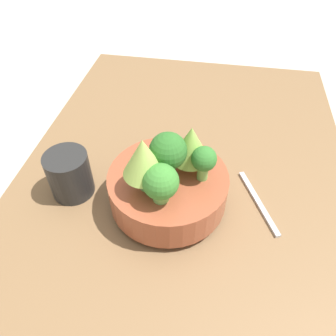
# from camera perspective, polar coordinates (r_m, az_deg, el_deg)

# --- Properties ---
(ground_plane) EXTENTS (6.00, 6.00, 0.00)m
(ground_plane) POSITION_cam_1_polar(r_m,az_deg,el_deg) (0.69, 2.05, -6.18)
(ground_plane) COLOR #ADA89E
(table) EXTENTS (1.13, 0.71, 0.03)m
(table) POSITION_cam_1_polar(r_m,az_deg,el_deg) (0.68, 2.08, -5.27)
(table) COLOR brown
(table) RESTS_ON ground_plane
(bowl) EXTENTS (0.22, 0.22, 0.08)m
(bowl) POSITION_cam_1_polar(r_m,az_deg,el_deg) (0.62, -0.00, -3.54)
(bowl) COLOR brown
(bowl) RESTS_ON table
(broccoli_floret_left) EXTENTS (0.06, 0.06, 0.07)m
(broccoli_floret_left) POSITION_cam_1_polar(r_m,az_deg,el_deg) (0.52, -1.30, -2.56)
(broccoli_floret_left) COLOR #6BA34C
(broccoli_floret_left) RESTS_ON bowl
(broccoli_floret_center) EXTENTS (0.07, 0.07, 0.09)m
(broccoli_floret_center) POSITION_cam_1_polar(r_m,az_deg,el_deg) (0.55, -0.00, 2.70)
(broccoli_floret_center) COLOR #609347
(broccoli_floret_center) RESTS_ON bowl
(romanesco_piece_near) EXTENTS (0.07, 0.07, 0.09)m
(romanesco_piece_near) POSITION_cam_1_polar(r_m,az_deg,el_deg) (0.57, 4.02, 4.16)
(romanesco_piece_near) COLOR #6BA34C
(romanesco_piece_near) RESTS_ON bowl
(broccoli_floret_front) EXTENTS (0.04, 0.04, 0.07)m
(broccoli_floret_front) POSITION_cam_1_polar(r_m,az_deg,el_deg) (0.56, 6.26, 1.33)
(broccoli_floret_front) COLOR #6BA34C
(broccoli_floret_front) RESTS_ON bowl
(romanesco_piece_far) EXTENTS (0.07, 0.07, 0.11)m
(romanesco_piece_far) POSITION_cam_1_polar(r_m,az_deg,el_deg) (0.52, -4.33, 1.73)
(romanesco_piece_far) COLOR #609347
(romanesco_piece_far) RESTS_ON bowl
(cup) EXTENTS (0.08, 0.08, 0.09)m
(cup) POSITION_cam_1_polar(r_m,az_deg,el_deg) (0.67, -16.77, -1.06)
(cup) COLOR black
(cup) RESTS_ON table
(fork) EXTENTS (0.15, 0.08, 0.01)m
(fork) POSITION_cam_1_polar(r_m,az_deg,el_deg) (0.67, 15.43, -5.49)
(fork) COLOR #B2B2B7
(fork) RESTS_ON table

